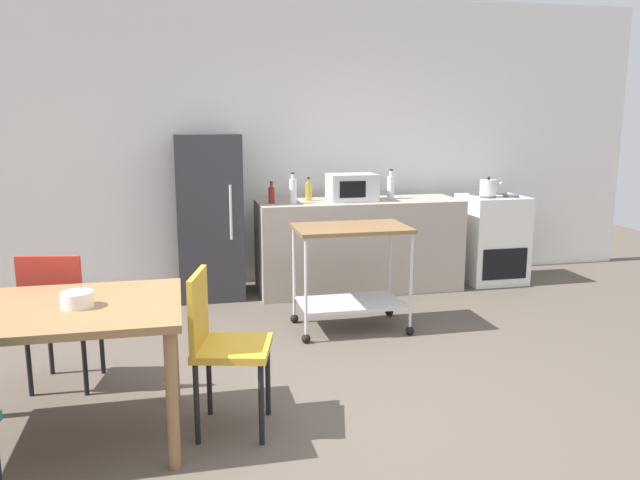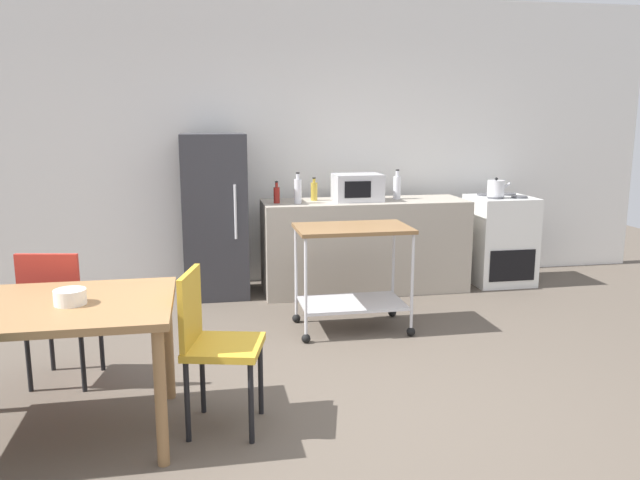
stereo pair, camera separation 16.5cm
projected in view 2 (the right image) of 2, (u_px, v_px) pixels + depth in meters
ground_plane at (326, 415)px, 3.66m from camera, size 12.00×12.00×0.00m
back_wall at (266, 142)px, 6.47m from camera, size 8.40×0.12×2.90m
kitchen_counter at (364, 245)px, 6.24m from camera, size 2.00×0.64×0.90m
dining_table at (25, 320)px, 3.26m from camera, size 1.50×0.90×0.75m
chair_mustard at (212, 338)px, 3.43m from camera, size 0.48×0.48×0.89m
chair_red at (58, 307)px, 3.98m from camera, size 0.47×0.47×0.89m
stove_oven at (500, 240)px, 6.52m from camera, size 0.60×0.61×0.92m
refrigerator at (215, 216)px, 6.01m from camera, size 0.60×0.63×1.55m
kitchen_cart at (352, 261)px, 5.04m from camera, size 0.91×0.57×0.85m
bottle_wine at (277, 194)px, 5.95m from camera, size 0.06×0.06×0.21m
bottle_sesame_oil at (298, 190)px, 5.92m from camera, size 0.07×0.07×0.29m
bottle_soda at (314, 191)px, 6.13m from camera, size 0.07×0.07×0.23m
microwave at (357, 187)px, 6.10m from camera, size 0.46×0.35×0.26m
bottle_olive_oil at (397, 187)px, 6.24m from camera, size 0.07×0.07×0.29m
fruit_bowl at (70, 297)px, 3.25m from camera, size 0.16×0.16×0.08m
kettle at (496, 188)px, 6.30m from camera, size 0.24×0.17×0.19m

